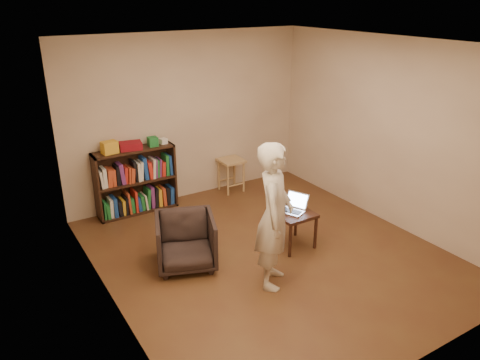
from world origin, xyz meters
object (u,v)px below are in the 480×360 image
laptop (294,207)px  person (274,216)px  armchair (186,242)px  stool (231,165)px  side_table (294,218)px  bookshelf (136,184)px

laptop → person: person is taller
armchair → laptop: size_ratio=1.74×
stool → side_table: (-0.26, -2.02, -0.05)m
side_table → stool: bearing=82.7°
laptop → person: bearing=-76.2°
bookshelf → armchair: 1.79m
bookshelf → person: (0.65, -2.63, 0.40)m
laptop → bookshelf: bearing=-170.2°
side_table → person: person is taller
bookshelf → stool: (1.62, -0.06, 0.01)m
stool → armchair: bearing=-134.0°
person → laptop: bearing=-10.2°
stool → person: (-0.97, -2.56, 0.39)m
bookshelf → stool: bookshelf is taller
bookshelf → side_table: bookshelf is taller
stool → armchair: size_ratio=0.78×
armchair → side_table: bearing=8.6°
armchair → person: size_ratio=0.42×
armchair → person: 1.20m
side_table → person: 0.99m
stool → laptop: 1.99m
side_table → laptop: (0.03, 0.05, 0.13)m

